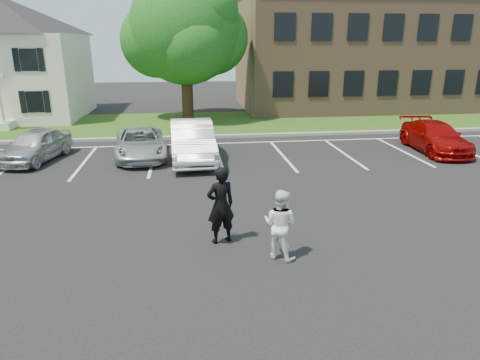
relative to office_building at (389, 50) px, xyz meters
name	(u,v)px	position (x,y,z in m)	size (l,w,h in m)	color
ground_plane	(245,239)	(-14.00, -21.99, -4.16)	(90.00, 90.00, 0.00)	black
curb	(213,137)	(-14.00, -9.99, -4.08)	(40.00, 0.30, 0.15)	gray
grass_strip	(208,123)	(-14.00, -5.99, -4.12)	(44.00, 8.00, 0.08)	#274712
stall_lines	(248,151)	(-12.60, -13.04, -4.15)	(34.00, 5.36, 0.01)	silver
office_building	(389,50)	(0.00, 0.00, 0.00)	(22.40, 10.40, 8.30)	#8B674A
tree	(186,31)	(-15.09, -4.43, 1.19)	(7.80, 7.20, 8.80)	black
man_black_suit	(221,205)	(-14.61, -22.06, -3.18)	(0.71, 0.47, 1.95)	black
man_white_shirt	(280,224)	(-13.35, -23.03, -3.34)	(0.80, 0.62, 1.64)	white
car_silver_west	(36,145)	(-21.59, -13.46, -3.49)	(1.57, 3.91, 1.33)	silver
car_silver_minivan	(140,144)	(-17.33, -13.50, -3.54)	(2.04, 4.41, 1.23)	silver
car_white_sedan	(192,141)	(-15.13, -14.18, -3.34)	(1.72, 4.94, 1.63)	silver
car_red_compact	(435,137)	(-4.21, -14.07, -3.51)	(1.83, 4.50, 1.31)	#8E0604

